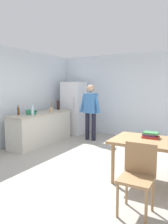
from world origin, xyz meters
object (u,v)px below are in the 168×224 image
object	(u,v)px
utensil_jar	(51,110)
cooking_pot	(31,112)
person	(90,109)
dining_table	(154,145)
bottle_wine_dark	(58,105)
chair	(138,173)
refrigerator	(74,108)
bottle_water_clear	(32,111)
book_stack	(150,135)
bottle_beer_brown	(18,111)

from	to	relation	value
utensil_jar	cooking_pot	bearing A→B (deg)	-108.52
person	dining_table	bearing A→B (deg)	-42.41
utensil_jar	dining_table	bearing A→B (deg)	-22.04
bottle_wine_dark	chair	bearing A→B (deg)	-40.63
dining_table	cooking_pot	world-z (taller)	cooking_pot
refrigerator	bottle_water_clear	bearing A→B (deg)	-86.85
refrigerator	bottle_wine_dark	size ratio (longest dim) A/B	5.29
person	utensil_jar	size ratio (longest dim) A/B	5.31
person	bottle_wine_dark	size ratio (longest dim) A/B	5.00
person	dining_table	size ratio (longest dim) A/B	1.21
dining_table	utensil_jar	size ratio (longest dim) A/B	4.37
utensil_jar	refrigerator	bearing A→B (deg)	94.14
utensil_jar	book_stack	bearing A→B (deg)	-20.11
person	bottle_beer_brown	distance (m)	2.13
refrigerator	cooking_pot	size ratio (longest dim) A/B	4.50
cooking_pot	book_stack	size ratio (longest dim) A/B	1.45
dining_table	book_stack	distance (m)	0.23
chair	book_stack	distance (m)	1.16
cooking_pot	bottle_beer_brown	distance (m)	0.34
bottle_beer_brown	cooking_pot	bearing A→B (deg)	57.34
cooking_pot	bottle_wine_dark	size ratio (longest dim) A/B	1.18
person	chair	world-z (taller)	person
refrigerator	dining_table	bearing A→B (deg)	-39.29
bottle_wine_dark	book_stack	world-z (taller)	bottle_wine_dark
chair	bottle_beer_brown	xyz separation A→B (m)	(-3.58, 1.38, 0.47)
dining_table	cooking_pot	size ratio (longest dim) A/B	3.50
bottle_wine_dark	refrigerator	bearing A→B (deg)	77.37
utensil_jar	bottle_wine_dark	distance (m)	0.75
dining_table	bottle_beer_brown	bearing A→B (deg)	173.52
bottle_wine_dark	book_stack	distance (m)	3.83
refrigerator	utensil_jar	world-z (taller)	refrigerator
chair	bottle_water_clear	xyz separation A→B (m)	(-3.18, 1.47, 0.49)
bottle_wine_dark	person	bearing A→B (deg)	7.66
bottle_beer_brown	refrigerator	bearing A→B (deg)	82.96
refrigerator	book_stack	xyz separation A→B (m)	(3.20, -2.54, -0.10)
person	utensil_jar	world-z (taller)	person
refrigerator	book_stack	size ratio (longest dim) A/B	6.54
bottle_wine_dark	bottle_beer_brown	world-z (taller)	bottle_wine_dark
cooking_pot	refrigerator	bearing A→B (deg)	87.15
bottle_water_clear	bottle_beer_brown	world-z (taller)	bottle_water_clear
bottle_beer_brown	bottle_water_clear	bearing A→B (deg)	13.70
cooking_pot	utensil_jar	world-z (taller)	utensil_jar
person	chair	xyz separation A→B (m)	(2.35, -3.11, -0.44)
dining_table	bottle_wine_dark	bearing A→B (deg)	149.98
bottle_wine_dark	bottle_beer_brown	distance (m)	1.60
cooking_pot	utensil_jar	bearing A→B (deg)	71.48
refrigerator	bottle_wine_dark	bearing A→B (deg)	-102.63
cooking_pot	bottle_water_clear	size ratio (longest dim) A/B	1.33
dining_table	refrigerator	bearing A→B (deg)	140.71
refrigerator	person	world-z (taller)	refrigerator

